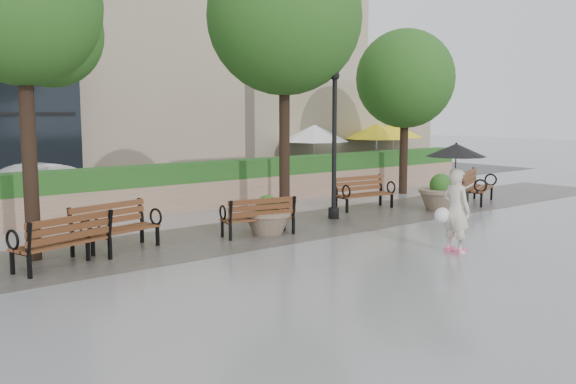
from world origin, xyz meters
TOP-DOWN VIEW (x-y plane):
  - ground at (0.00, 0.00)m, footprint 100.00×100.00m
  - cobble_strip at (0.00, 3.00)m, footprint 28.00×3.20m
  - hedge_wall at (0.00, 7.00)m, footprint 24.00×0.80m
  - cafe_wall at (9.50, 10.00)m, footprint 10.00×0.60m
  - cafe_hedge at (9.00, 7.80)m, footprint 8.00×0.50m
  - asphalt_street at (0.00, 11.00)m, footprint 40.00×7.00m
  - bench_0 at (-5.15, 2.52)m, footprint 1.93×1.19m
  - bench_1 at (-3.85, 3.13)m, footprint 1.92×1.11m
  - bench_2 at (-0.65, 2.60)m, footprint 1.75×0.97m
  - bench_3 at (4.06, 3.81)m, footprint 1.83×0.87m
  - bench_4 at (7.67, 2.46)m, footprint 2.02×1.45m
  - planter_left at (-0.36, 2.64)m, footprint 1.09×1.09m
  - planter_right at (5.63, 2.30)m, footprint 1.26×1.26m
  - lamppost at (2.28, 3.20)m, footprint 0.28×0.28m
  - tree_0 at (-5.23, 3.51)m, footprint 3.08×2.92m
  - tree_1 at (1.59, 4.30)m, footprint 4.02×4.02m
  - tree_2 at (7.85, 5.54)m, footprint 3.42×3.32m
  - patio_umb_white at (6.45, 8.66)m, footprint 2.50×2.50m
  - patio_umb_yellow_a at (9.86, 8.73)m, footprint 2.50×2.50m
  - patio_umb_yellow_b at (11.46, 9.28)m, footprint 2.50×2.50m
  - car_right at (-2.70, 10.00)m, footprint 4.14×2.08m
  - pedestrian at (1.41, -1.25)m, footprint 1.19×1.19m

SIDE VIEW (x-z plane):
  - ground at x=0.00m, z-range 0.00..0.00m
  - asphalt_street at x=0.00m, z-range 0.00..0.00m
  - cobble_strip at x=0.00m, z-range 0.00..0.01m
  - bench_2 at x=-0.65m, z-range -0.18..0.71m
  - bench_3 at x=4.06m, z-range -0.19..0.76m
  - bench_1 at x=-3.85m, z-range -0.20..0.77m
  - bench_0 at x=-5.15m, z-range -0.20..0.77m
  - bench_4 at x=7.67m, z-range -0.21..0.81m
  - planter_left at x=-0.36m, z-range -0.10..0.81m
  - planter_right at x=5.63m, z-range -0.12..0.94m
  - cafe_hedge at x=9.00m, z-range 0.00..0.90m
  - car_right at x=-2.70m, z-range 0.00..1.30m
  - hedge_wall at x=0.00m, z-range -0.01..1.34m
  - pedestrian at x=1.41m, z-range 0.24..2.43m
  - lamppost at x=2.28m, z-range -0.24..3.61m
  - patio_umb_white at x=6.45m, z-range 0.84..3.14m
  - patio_umb_yellow_a at x=9.86m, z-range 0.84..3.14m
  - patio_umb_yellow_b at x=11.46m, z-range 0.84..3.14m
  - cafe_wall at x=9.50m, z-range 0.00..4.00m
  - tree_2 at x=7.85m, z-range 1.02..6.58m
  - tree_0 at x=-5.23m, z-range 1.51..7.72m
  - tree_1 at x=1.59m, z-range 1.48..8.72m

